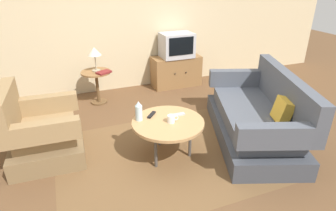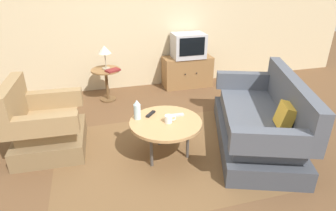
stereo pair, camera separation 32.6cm
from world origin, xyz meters
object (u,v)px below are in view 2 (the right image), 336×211
Objects in this scene: coffee_table at (166,124)px; table_lamp at (104,51)px; tv_remote_dark at (151,114)px; vase at (137,110)px; book at (113,70)px; tv_remote_silver at (177,115)px; couch at (260,123)px; tv_stand at (187,72)px; armchair at (44,128)px; mug at (169,119)px; television at (188,45)px; side_table at (106,78)px.

coffee_table is 2.14× the size of table_lamp.
tv_remote_dark reaches higher than coffee_table.
table_lamp reaches higher than vase.
coffee_table is 1.79m from book.
tv_remote_dark is at bearing 160.18° from tv_remote_silver.
tv_remote_silver is (-1.07, 0.14, 0.19)m from couch.
coffee_table is at bearing -115.01° from tv_stand.
armchair reaches higher than book.
mug is at bearing -103.73° from book.
tv_stand reaches higher than coffee_table.
table_lamp reaches higher than armchair.
television reaches higher than mug.
armchair is at bearing -122.81° from side_table.
armchair is 1.57m from book.
table_lamp is at bearing 94.74° from book.
table_lamp is at bearing 49.56° from side_table.
coffee_table is 6.30× the size of mug.
tv_stand reaches higher than tv_remote_silver.
tv_remote_dark is at bearing 18.12° from vase.
book is at bearing -164.12° from tv_stand.
coffee_table is 3.51× the size of vase.
vase reaches higher than side_table.
coffee_table is 0.37m from vase.
television is 2.21m from tv_remote_silver.
tv_remote_silver is (0.14, 0.13, -0.03)m from mug.
tv_stand reaches higher than tv_remote_dark.
mug is at bearing -114.27° from television.
table_lamp is (0.01, 0.02, 0.47)m from side_table.
mug reaches higher than tv_remote_dark.
tv_stand is 0.51m from television.
television reaches higher than couch.
television reaches higher than tv_stand.
table_lamp is 2.47× the size of tv_remote_silver.
vase is at bearing -113.63° from book.
armchair is 2.92m from television.
tv_remote_silver is 0.60× the size of book.
vase is (-0.30, 0.15, 0.15)m from coffee_table.
coffee_table is at bearing -73.70° from side_table.
couch is 2.61m from side_table.
couch is 2.67m from table_lamp.
vase is 0.21m from tv_remote_dark.
side_table is 1.90m from tv_remote_silver.
tv_remote_dark is (-0.16, 0.24, -0.03)m from mug.
mug is (1.43, -0.56, 0.21)m from armchair.
side_table is at bearing -124.23° from tv_remote_dark.
table_lamp is at bearing -171.02° from television.
book is (-0.46, 1.76, 0.05)m from mug.
mug is 0.29m from tv_remote_dark.
television is 3.79× the size of tv_remote_dark.
side_table reaches higher than tv_remote_silver.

